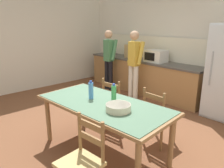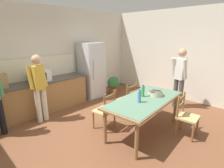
# 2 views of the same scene
# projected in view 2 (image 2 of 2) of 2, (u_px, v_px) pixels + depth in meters

# --- Properties ---
(ground_plane) EXTENTS (8.32, 8.32, 0.00)m
(ground_plane) POSITION_uv_depth(u_px,v_px,m) (112.00, 133.00, 3.85)
(ground_plane) COLOR brown
(wall_back) EXTENTS (6.52, 0.12, 2.90)m
(wall_back) POSITION_uv_depth(u_px,v_px,m) (49.00, 57.00, 5.24)
(wall_back) COLOR silver
(wall_back) RESTS_ON ground
(wall_right) EXTENTS (0.12, 5.20, 2.90)m
(wall_right) POSITION_uv_depth(u_px,v_px,m) (182.00, 55.00, 5.69)
(wall_right) COLOR silver
(wall_right) RESTS_ON ground
(kitchen_counter) EXTENTS (3.50, 0.66, 0.89)m
(kitchen_counter) POSITION_uv_depth(u_px,v_px,m) (26.00, 100.00, 4.56)
(kitchen_counter) COLOR #9E7042
(kitchen_counter) RESTS_ON ground
(counter_splashback) EXTENTS (3.46, 0.03, 0.60)m
(counter_splashback) POSITION_uv_depth(u_px,v_px,m) (17.00, 71.00, 4.57)
(counter_splashback) COLOR #EFE8CB
(counter_splashback) RESTS_ON kitchen_counter
(refrigerator) EXTENTS (0.71, 0.73, 1.84)m
(refrigerator) POSITION_uv_depth(u_px,v_px,m) (92.00, 70.00, 5.92)
(refrigerator) COLOR silver
(refrigerator) RESTS_ON ground
(microwave) EXTENTS (0.50, 0.39, 0.30)m
(microwave) POSITION_uv_depth(u_px,v_px,m) (40.00, 76.00, 4.68)
(microwave) COLOR white
(microwave) RESTS_ON kitchen_counter
(paper_bag) EXTENTS (0.24, 0.16, 0.36)m
(paper_bag) POSITION_uv_depth(u_px,v_px,m) (1.00, 81.00, 4.05)
(paper_bag) COLOR tan
(paper_bag) RESTS_ON kitchen_counter
(dining_table) EXTENTS (2.04, 1.08, 0.78)m
(dining_table) POSITION_uv_depth(u_px,v_px,m) (145.00, 102.00, 3.75)
(dining_table) COLOR olive
(dining_table) RESTS_ON ground
(bottle_near_centre) EXTENTS (0.07, 0.07, 0.27)m
(bottle_near_centre) POSITION_uv_depth(u_px,v_px,m) (139.00, 96.00, 3.51)
(bottle_near_centre) COLOR #4C8ED6
(bottle_near_centre) RESTS_ON dining_table
(bottle_off_centre) EXTENTS (0.07, 0.07, 0.27)m
(bottle_off_centre) POSITION_uv_depth(u_px,v_px,m) (143.00, 91.00, 3.84)
(bottle_off_centre) COLOR green
(bottle_off_centre) RESTS_ON dining_table
(serving_bowl) EXTENTS (0.32, 0.32, 0.09)m
(serving_bowl) POSITION_uv_depth(u_px,v_px,m) (156.00, 93.00, 3.93)
(serving_bowl) COLOR beige
(serving_bowl) RESTS_ON dining_table
(chair_side_far_left) EXTENTS (0.47, 0.45, 0.91)m
(chair_side_far_left) POSITION_uv_depth(u_px,v_px,m) (105.00, 111.00, 3.96)
(chair_side_far_left) COLOR olive
(chair_side_far_left) RESTS_ON ground
(chair_side_far_right) EXTENTS (0.43, 0.41, 0.91)m
(chair_side_far_right) POSITION_uv_depth(u_px,v_px,m) (128.00, 100.00, 4.61)
(chair_side_far_right) COLOR olive
(chair_side_far_right) RESTS_ON ground
(chair_side_near_right) EXTENTS (0.46, 0.44, 0.91)m
(chair_side_near_right) POSITION_uv_depth(u_px,v_px,m) (186.00, 116.00, 3.69)
(chair_side_near_right) COLOR olive
(chair_side_near_right) RESTS_ON ground
(person_at_counter) EXTENTS (0.42, 0.29, 1.66)m
(person_at_counter) POSITION_uv_depth(u_px,v_px,m) (39.00, 85.00, 4.19)
(person_at_counter) COLOR silver
(person_at_counter) RESTS_ON ground
(person_by_table) EXTENTS (0.32, 0.46, 1.73)m
(person_by_table) POSITION_uv_depth(u_px,v_px,m) (180.00, 75.00, 4.98)
(person_by_table) COLOR #4C4C4C
(person_by_table) RESTS_ON ground
(potted_plant) EXTENTS (0.44, 0.44, 0.67)m
(potted_plant) POSITION_uv_depth(u_px,v_px,m) (114.00, 84.00, 6.22)
(potted_plant) COLOR brown
(potted_plant) RESTS_ON ground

